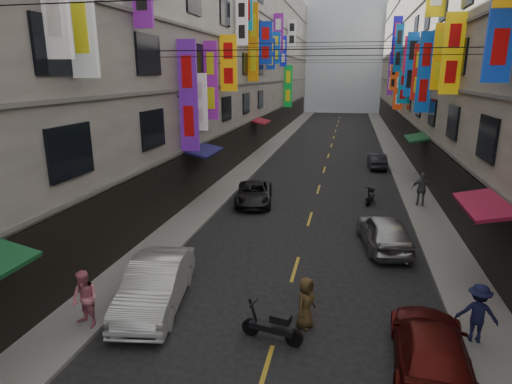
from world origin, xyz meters
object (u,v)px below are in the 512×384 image
at_px(scooter_far_right, 371,196).
at_px(car_right_mid, 384,232).
at_px(pedestrian_rfar, 422,189).
at_px(car_left_far, 254,193).
at_px(car_right_far, 377,161).
at_px(scooter_crossing, 273,327).
at_px(car_right_near, 431,348).
at_px(pedestrian_rnear, 478,313).
at_px(pedestrian_lfar, 85,299).
at_px(car_left_mid, 155,284).
at_px(pedestrian_crossing, 306,303).

distance_m(scooter_far_right, car_right_mid, 6.69).
xyz_separation_m(car_right_mid, pedestrian_rfar, (2.43, 6.40, 0.33)).
xyz_separation_m(car_left_far, car_right_far, (7.40, 11.37, -0.01)).
relative_size(scooter_crossing, scooter_far_right, 1.00).
distance_m(car_left_far, pedestrian_rfar, 9.33).
height_order(scooter_far_right, car_left_far, car_left_far).
relative_size(car_right_near, pedestrian_rfar, 2.35).
xyz_separation_m(car_right_near, pedestrian_rnear, (1.40, 1.45, 0.31)).
distance_m(scooter_crossing, pedestrian_rfar, 15.12).
height_order(car_right_far, pedestrian_lfar, pedestrian_lfar).
bearing_deg(scooter_far_right, pedestrian_rnear, 112.44).
bearing_deg(scooter_crossing, car_right_near, -84.05).
bearing_deg(scooter_far_right, car_left_mid, 74.26).
bearing_deg(car_left_mid, car_right_far, 61.25).
height_order(car_left_far, car_right_far, car_left_far).
bearing_deg(pedestrian_rnear, scooter_crossing, 17.34).
distance_m(car_right_far, pedestrian_lfar, 26.42).
distance_m(car_right_far, pedestrian_rfar, 10.33).
relative_size(scooter_far_right, pedestrian_lfar, 1.04).
distance_m(car_left_far, pedestrian_lfar, 13.47).
height_order(car_right_far, pedestrian_crossing, pedestrian_crossing).
xyz_separation_m(scooter_far_right, car_right_far, (0.86, 9.88, 0.15)).
bearing_deg(car_right_far, car_left_far, 53.73).
distance_m(car_left_mid, pedestrian_crossing, 4.77).
bearing_deg(pedestrian_lfar, pedestrian_rnear, 28.78).
bearing_deg(scooter_crossing, pedestrian_rfar, -11.04).
bearing_deg(car_left_far, car_right_mid, -46.58).
xyz_separation_m(car_left_mid, car_left_far, (0.60, 11.68, -0.17)).
bearing_deg(car_right_far, car_left_mid, 67.65).
bearing_deg(car_right_mid, car_left_mid, 31.89).
bearing_deg(car_right_near, scooter_crossing, -2.45).
bearing_deg(pedestrian_rnear, pedestrian_crossing, 8.40).
distance_m(scooter_far_right, pedestrian_crossing, 13.53).
relative_size(car_right_mid, pedestrian_crossing, 2.77).
distance_m(car_right_far, pedestrian_rnear, 23.09).
bearing_deg(pedestrian_crossing, car_left_mid, 113.83).
bearing_deg(car_left_mid, scooter_far_right, 51.95).
xyz_separation_m(car_left_mid, car_right_far, (8.00, 23.06, -0.18)).
distance_m(scooter_far_right, car_left_far, 6.71).
relative_size(scooter_crossing, car_right_mid, 0.41).
height_order(car_right_far, pedestrian_rfar, pedestrian_rfar).
distance_m(pedestrian_lfar, pedestrian_crossing, 6.35).
bearing_deg(car_left_mid, pedestrian_crossing, -11.22).
distance_m(car_left_mid, pedestrian_lfar, 2.16).
distance_m(car_right_near, pedestrian_rnear, 2.04).
distance_m(scooter_crossing, car_right_far, 24.41).
relative_size(scooter_far_right, car_left_mid, 0.38).
xyz_separation_m(car_left_mid, pedestrian_lfar, (-1.40, -1.63, 0.21)).
height_order(car_right_near, pedestrian_crossing, pedestrian_crossing).
relative_size(pedestrian_rfar, pedestrian_crossing, 1.21).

